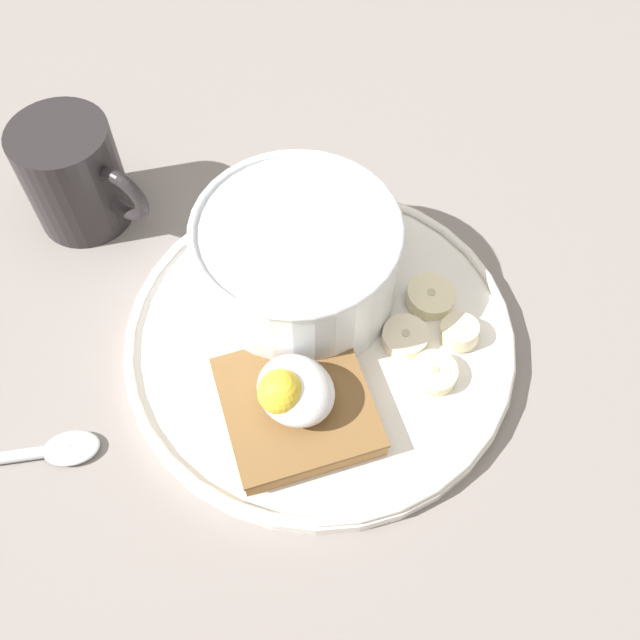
# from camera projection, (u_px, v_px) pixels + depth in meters

# --- Properties ---
(ground_plane) EXTENTS (1.20, 1.20, 0.02)m
(ground_plane) POSITION_uv_depth(u_px,v_px,m) (320.00, 350.00, 0.51)
(ground_plane) COLOR gray
(ground_plane) RESTS_ON ground
(plate) EXTENTS (0.27, 0.27, 0.02)m
(plate) POSITION_uv_depth(u_px,v_px,m) (320.00, 337.00, 0.49)
(plate) COLOR white
(plate) RESTS_ON ground_plane
(oatmeal_bowl) EXTENTS (0.14, 0.14, 0.07)m
(oatmeal_bowl) POSITION_uv_depth(u_px,v_px,m) (297.00, 259.00, 0.48)
(oatmeal_bowl) COLOR white
(oatmeal_bowl) RESTS_ON plate
(toast_slice) EXTENTS (0.12, 0.12, 0.02)m
(toast_slice) POSITION_uv_depth(u_px,v_px,m) (297.00, 405.00, 0.45)
(toast_slice) COLOR brown
(toast_slice) RESTS_ON plate
(poached_egg) EXTENTS (0.05, 0.05, 0.04)m
(poached_egg) POSITION_uv_depth(u_px,v_px,m) (292.00, 391.00, 0.43)
(poached_egg) COLOR white
(poached_egg) RESTS_ON toast_slice
(banana_slice_front) EXTENTS (0.04, 0.04, 0.01)m
(banana_slice_front) POSITION_uv_depth(u_px,v_px,m) (434.00, 373.00, 0.47)
(banana_slice_front) COLOR beige
(banana_slice_front) RESTS_ON plate
(banana_slice_left) EXTENTS (0.04, 0.04, 0.01)m
(banana_slice_left) POSITION_uv_depth(u_px,v_px,m) (405.00, 337.00, 0.48)
(banana_slice_left) COLOR #F8E7C5
(banana_slice_left) RESTS_ON plate
(banana_slice_back) EXTENTS (0.03, 0.03, 0.02)m
(banana_slice_back) POSITION_uv_depth(u_px,v_px,m) (460.00, 332.00, 0.48)
(banana_slice_back) COLOR #F4E3B8
(banana_slice_back) RESTS_ON plate
(banana_slice_right) EXTENTS (0.05, 0.05, 0.01)m
(banana_slice_right) POSITION_uv_depth(u_px,v_px,m) (430.00, 296.00, 0.50)
(banana_slice_right) COLOR #F6E8B8
(banana_slice_right) RESTS_ON plate
(coffee_mug) EXTENTS (0.10, 0.07, 0.08)m
(coffee_mug) POSITION_uv_depth(u_px,v_px,m) (75.00, 175.00, 0.53)
(coffee_mug) COLOR #282426
(coffee_mug) RESTS_ON ground_plane
(spoon) EXTENTS (0.07, 0.09, 0.01)m
(spoon) POSITION_uv_depth(u_px,v_px,m) (39.00, 453.00, 0.45)
(spoon) COLOR silver
(spoon) RESTS_ON ground_plane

